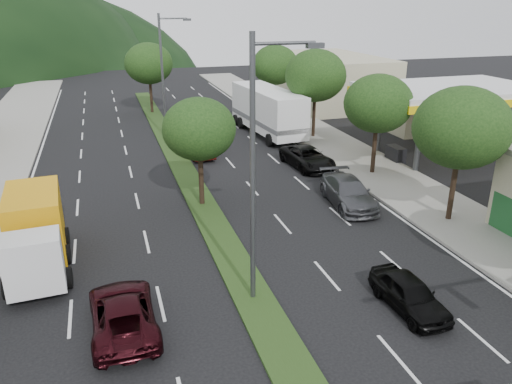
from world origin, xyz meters
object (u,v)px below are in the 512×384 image
object	(u,v)px
tree_med_far	(149,63)
car_queue_a	(409,294)
tree_med_near	(199,129)
streetlight_near	(258,162)
car_queue_b	(348,192)
box_truck	(36,234)
car_queue_d	(308,158)
car_queue_c	(198,146)
car_queue_e	(185,132)
tree_r_e	(275,65)
streetlight_mid	(165,72)
tree_r_c	(378,104)
motorhome	(268,110)
tree_r_b	(462,128)
suv_maroon	(123,313)
tree_r_d	(316,76)

from	to	relation	value
tree_med_far	car_queue_a	xyz separation A→B (m)	(5.40, -38.38, -4.36)
tree_med_near	streetlight_near	world-z (taller)	streetlight_near
car_queue_a	car_queue_b	xyz separation A→B (m)	(2.55, 9.99, 0.11)
car_queue_b	box_truck	bearing A→B (deg)	-165.92
car_queue_b	car_queue_d	distance (m)	7.04
car_queue_c	car_queue_e	distance (m)	5.00
tree_r_e	streetlight_mid	world-z (taller)	streetlight_mid
tree_r_c	streetlight_near	size ratio (longest dim) A/B	0.65
motorhome	tree_r_b	bearing A→B (deg)	-85.78
car_queue_e	car_queue_b	bearing A→B (deg)	-69.47
suv_maroon	streetlight_near	bearing A→B (deg)	-175.85
tree_r_b	car_queue_b	distance (m)	6.91
tree_r_d	car_queue_b	distance (m)	15.59
car_queue_a	tree_r_c	bearing A→B (deg)	63.18
streetlight_near	car_queue_c	size ratio (longest dim) A/B	2.24
tree_r_e	box_truck	bearing A→B (deg)	-127.11
tree_med_far	car_queue_d	distance (m)	23.36
tree_r_d	car_queue_e	xyz separation A→B (m)	(-10.50, 2.63, -4.59)
tree_r_e	tree_med_far	bearing A→B (deg)	161.57
tree_med_far	car_queue_d	xyz separation A→B (m)	(8.40, -21.37, -4.30)
tree_med_near	tree_med_far	size ratio (longest dim) A/B	0.87
tree_r_b	motorhome	size ratio (longest dim) A/B	0.67
tree_r_b	streetlight_mid	distance (m)	24.09
tree_r_e	streetlight_mid	bearing A→B (deg)	-149.31
tree_med_near	streetlight_mid	world-z (taller)	streetlight_mid
tree_r_d	car_queue_b	world-z (taller)	tree_r_d
streetlight_near	tree_med_far	bearing A→B (deg)	90.33
streetlight_near	suv_maroon	bearing A→B (deg)	-174.55
tree_med_near	tree_r_c	bearing A→B (deg)	9.46
streetlight_mid	car_queue_c	bearing A→B (deg)	-75.08
tree_med_near	box_truck	world-z (taller)	tree_med_near
tree_r_b	suv_maroon	world-z (taller)	tree_r_b
box_truck	car_queue_d	bearing A→B (deg)	-154.55
tree_r_c	suv_maroon	bearing A→B (deg)	-143.57
car_queue_d	box_truck	size ratio (longest dim) A/B	0.78
streetlight_near	streetlight_mid	xyz separation A→B (m)	(0.00, 25.00, 0.00)
tree_r_b	car_queue_d	world-z (taller)	tree_r_b
car_queue_d	streetlight_near	bearing A→B (deg)	-124.26
tree_r_b	car_queue_d	xyz separation A→B (m)	(-3.60, 10.63, -4.33)
car_queue_b	streetlight_near	bearing A→B (deg)	-129.46
tree_r_c	car_queue_c	world-z (taller)	tree_r_c
box_truck	car_queue_a	bearing A→B (deg)	146.54
tree_med_far	car_queue_e	world-z (taller)	tree_med_far
car_queue_c	box_truck	distance (m)	17.36
car_queue_a	car_queue_c	size ratio (longest dim) A/B	0.85
tree_r_c	streetlight_near	distance (m)	16.85
tree_med_near	suv_maroon	world-z (taller)	tree_med_near
suv_maroon	car_queue_b	bearing A→B (deg)	-149.13
tree_r_c	car_queue_b	world-z (taller)	tree_r_c
streetlight_mid	suv_maroon	world-z (taller)	streetlight_mid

